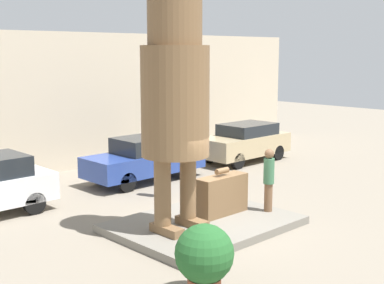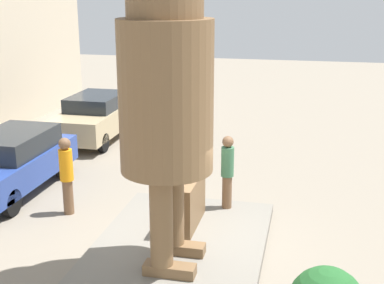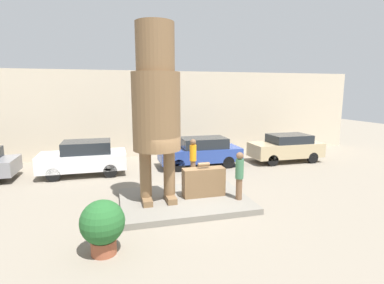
# 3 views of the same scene
# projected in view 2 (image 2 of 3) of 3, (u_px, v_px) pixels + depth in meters

# --- Properties ---
(ground_plane) EXTENTS (60.00, 60.00, 0.00)m
(ground_plane) POSITION_uv_depth(u_px,v_px,m) (181.00, 249.00, 10.90)
(ground_plane) COLOR gray
(pedestal) EXTENTS (4.54, 3.36, 0.20)m
(pedestal) POSITION_uv_depth(u_px,v_px,m) (181.00, 244.00, 10.87)
(pedestal) COLOR slate
(pedestal) RESTS_ON ground_plane
(statue_figure) EXTENTS (1.63, 1.63, 6.01)m
(statue_figure) POSITION_uv_depth(u_px,v_px,m) (166.00, 75.00, 8.96)
(statue_figure) COLOR brown
(statue_figure) RESTS_ON pedestal
(giant_suitcase) EXTENTS (1.54, 0.51, 1.26)m
(giant_suitcase) POSITION_uv_depth(u_px,v_px,m) (187.00, 201.00, 11.40)
(giant_suitcase) COLOR brown
(giant_suitcase) RESTS_ON pedestal
(tourist) EXTENTS (0.29, 0.29, 1.72)m
(tourist) POSITION_uv_depth(u_px,v_px,m) (227.00, 169.00, 12.17)
(tourist) COLOR brown
(tourist) RESTS_ON pedestal
(parked_car_blue) EXTENTS (4.33, 1.71, 1.56)m
(parked_car_blue) POSITION_uv_depth(u_px,v_px,m) (12.00, 162.00, 13.72)
(parked_car_blue) COLOR #284293
(parked_car_blue) RESTS_ON ground_plane
(parked_car_tan) EXTENTS (4.06, 1.74, 1.57)m
(parked_car_tan) POSITION_uv_depth(u_px,v_px,m) (96.00, 117.00, 18.43)
(parked_car_tan) COLOR tan
(parked_car_tan) RESTS_ON ground_plane
(worker_hivis) EXTENTS (0.31, 0.31, 1.85)m
(worker_hivis) POSITION_uv_depth(u_px,v_px,m) (67.00, 173.00, 12.32)
(worker_hivis) COLOR brown
(worker_hivis) RESTS_ON ground_plane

